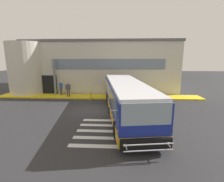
% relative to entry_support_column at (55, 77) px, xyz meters
% --- Properties ---
extents(ground_plane, '(80.00, 90.00, 0.02)m').
position_rel_entry_support_column_xyz_m(ground_plane, '(5.36, -5.40, -2.29)').
color(ground_plane, '#2B2B2D').
rests_on(ground_plane, ground).
extents(bay_paint_stripes, '(4.40, 3.96, 0.01)m').
position_rel_entry_support_column_xyz_m(bay_paint_stripes, '(7.36, -9.60, -2.28)').
color(bay_paint_stripes, silver).
rests_on(bay_paint_stripes, ground).
extents(terminal_building, '(21.34, 13.80, 6.71)m').
position_rel_entry_support_column_xyz_m(terminal_building, '(4.68, 6.19, 1.07)').
color(terminal_building, beige).
rests_on(terminal_building, ground).
extents(boarding_curb, '(23.54, 2.00, 0.15)m').
position_rel_entry_support_column_xyz_m(boarding_curb, '(5.36, -0.60, -2.21)').
color(boarding_curb, yellow).
rests_on(boarding_curb, ground).
extents(entry_support_column, '(0.28, 0.28, 4.26)m').
position_rel_entry_support_column_xyz_m(entry_support_column, '(0.00, 0.00, 0.00)').
color(entry_support_column, slate).
rests_on(entry_support_column, boarding_curb).
extents(bus_main_foreground, '(4.17, 12.42, 2.70)m').
position_rel_entry_support_column_xyz_m(bus_main_foreground, '(8.29, -6.29, -0.94)').
color(bus_main_foreground, navy).
rests_on(bus_main_foreground, ground).
extents(passenger_near_column, '(0.51, 0.39, 1.68)m').
position_rel_entry_support_column_xyz_m(passenger_near_column, '(0.80, -0.28, -1.20)').
color(passenger_near_column, '#4C4233').
rests_on(passenger_near_column, boarding_curb).
extents(passenger_by_doorway, '(0.56, 0.34, 1.68)m').
position_rel_entry_support_column_xyz_m(passenger_by_doorway, '(1.92, -1.05, -1.20)').
color(passenger_by_doorway, '#4C4233').
rests_on(passenger_by_doorway, boarding_curb).
extents(safety_bollard_yellow, '(0.18, 0.18, 0.90)m').
position_rel_entry_support_column_xyz_m(safety_bollard_yellow, '(4.63, -1.80, -1.83)').
color(safety_bollard_yellow, yellow).
rests_on(safety_bollard_yellow, ground).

